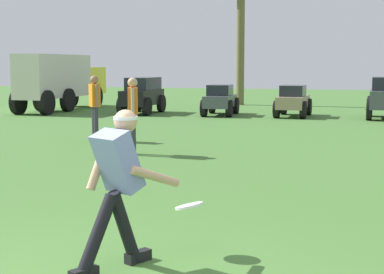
# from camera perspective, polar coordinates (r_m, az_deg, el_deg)

# --- Properties ---
(frisbee_thrower) EXTENTS (0.75, 0.93, 1.42)m
(frisbee_thrower) POSITION_cam_1_polar(r_m,az_deg,el_deg) (5.25, -7.20, -4.22)
(frisbee_thrower) COLOR black
(frisbee_thrower) RESTS_ON ground_plane
(frisbee_in_flight) EXTENTS (0.33, 0.33, 0.09)m
(frisbee_in_flight) POSITION_cam_1_polar(r_m,az_deg,el_deg) (5.65, -0.29, -6.69)
(frisbee_in_flight) COLOR white
(teammate_near_sideline) EXTENTS (0.31, 0.48, 1.56)m
(teammate_near_sideline) POSITION_cam_1_polar(r_m,az_deg,el_deg) (11.90, -5.75, 2.78)
(teammate_near_sideline) COLOR #33333D
(teammate_near_sideline) RESTS_ON ground_plane
(teammate_midfield) EXTENTS (0.37, 0.42, 1.56)m
(teammate_midfield) POSITION_cam_1_polar(r_m,az_deg,el_deg) (14.19, -9.42, 3.40)
(teammate_midfield) COLOR #33333D
(teammate_midfield) RESTS_ON ground_plane
(parked_car_slot_a) EXTENTS (1.19, 2.42, 1.34)m
(parked_car_slot_a) POSITION_cam_1_polar(r_m,az_deg,el_deg) (22.00, -4.82, 4.17)
(parked_car_slot_a) COLOR black
(parked_car_slot_a) RESTS_ON ground_plane
(parked_car_slot_b) EXTENTS (1.20, 2.25, 1.10)m
(parked_car_slot_b) POSITION_cam_1_polar(r_m,az_deg,el_deg) (21.20, 2.76, 3.65)
(parked_car_slot_b) COLOR #474C51
(parked_car_slot_b) RESTS_ON ground_plane
(parked_car_slot_c) EXTENTS (1.15, 2.23, 1.10)m
(parked_car_slot_c) POSITION_cam_1_polar(r_m,az_deg,el_deg) (20.92, 9.78, 3.51)
(parked_car_slot_c) COLOR #998466
(parked_car_slot_c) RESTS_ON ground_plane
(box_truck) EXTENTS (1.46, 5.92, 2.20)m
(box_truck) POSITION_cam_1_polar(r_m,az_deg,el_deg) (24.04, -12.59, 5.48)
(box_truck) COLOR yellow
(box_truck) RESTS_ON ground_plane
(palm_tree_far_left) EXTENTS (3.07, 3.45, 5.98)m
(palm_tree_far_left) POSITION_cam_1_polar(r_m,az_deg,el_deg) (26.77, 4.74, 10.66)
(palm_tree_far_left) COLOR brown
(palm_tree_far_left) RESTS_ON ground_plane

